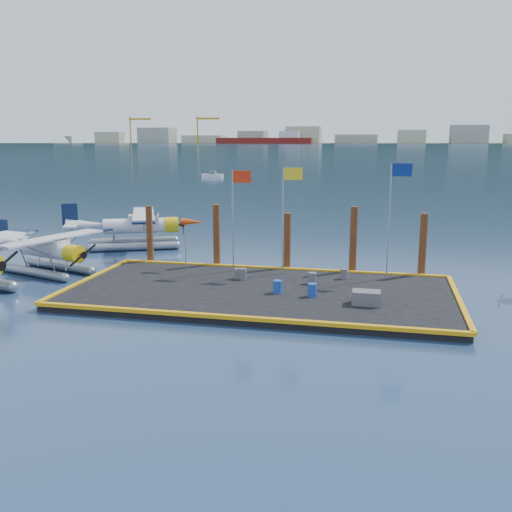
{
  "coord_description": "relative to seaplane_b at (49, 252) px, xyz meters",
  "views": [
    {
      "loc": [
        6.13,
        -28.52,
        8.24
      ],
      "look_at": [
        -0.7,
        2.0,
        1.76
      ],
      "focal_mm": 40.0,
      "sensor_mm": 36.0,
      "label": 1
    }
  ],
  "objects": [
    {
      "name": "windsock",
      "position": [
        8.75,
        1.6,
        1.87
      ],
      "size": [
        1.4,
        0.44,
        3.12
      ],
      "color": "gray",
      "rests_on": "dock"
    },
    {
      "name": "seaplane_c",
      "position": [
        1.78,
        9.25,
        0.17
      ],
      "size": [
        9.13,
        9.6,
        3.51
      ],
      "rotation": [
        0.0,
        0.0,
        -1.16
      ],
      "color": "gray",
      "rests_on": "ground"
    },
    {
      "name": "flagpole_yellow",
      "position": [
        14.48,
        1.6,
        3.16
      ],
      "size": [
        1.14,
        0.08,
        6.2
      ],
      "color": "gray",
      "rests_on": "dock"
    },
    {
      "name": "flagpole_blue",
      "position": [
        20.47,
        1.6,
        3.33
      ],
      "size": [
        1.14,
        0.08,
        6.5
      ],
      "color": "gray",
      "rests_on": "dock"
    },
    {
      "name": "drum_2",
      "position": [
        16.3,
        -0.43,
        -0.64
      ],
      "size": [
        0.44,
        0.44,
        0.62
      ],
      "primitive_type": "cylinder",
      "color": "#515055",
      "rests_on": "dock"
    },
    {
      "name": "drum_1",
      "position": [
        16.61,
        -3.0,
        -0.62
      ],
      "size": [
        0.47,
        0.47,
        0.67
      ],
      "primitive_type": "cylinder",
      "color": "#1B3F96",
      "rests_on": "dock"
    },
    {
      "name": "piling_3",
      "position": [
        18.28,
        3.2,
        0.8
      ],
      "size": [
        0.44,
        0.44,
        4.3
      ],
      "primitive_type": "cylinder",
      "color": "#482714",
      "rests_on": "ground"
    },
    {
      "name": "crate",
      "position": [
        19.32,
        -3.84,
        -0.62
      ],
      "size": [
        1.34,
        0.89,
        0.67
      ],
      "primitive_type": "cube",
      "color": "#515055",
      "rests_on": "dock"
    },
    {
      "name": "far_backdrop",
      "position": [
        253.69,
        1735.32,
        8.1
      ],
      "size": [
        3050.0,
        2050.0,
        810.0
      ],
      "color": "black",
      "rests_on": "ground"
    },
    {
      "name": "dock_bumpers",
      "position": [
        13.78,
        -2.2,
        -0.86
      ],
      "size": [
        20.25,
        10.25,
        0.18
      ],
      "primitive_type": null,
      "color": "orange",
      "rests_on": "dock"
    },
    {
      "name": "piling_0",
      "position": [
        5.28,
        3.2,
        0.65
      ],
      "size": [
        0.44,
        0.44,
        4.0
      ],
      "primitive_type": "cylinder",
      "color": "#482714",
      "rests_on": "ground"
    },
    {
      "name": "seaplane_b",
      "position": [
        0.0,
        0.0,
        0.0
      ],
      "size": [
        8.12,
        8.67,
        3.11
      ],
      "rotation": [
        0.0,
        0.0,
        -1.89
      ],
      "color": "gray",
      "rests_on": "ground"
    },
    {
      "name": "ground",
      "position": [
        13.78,
        -2.2,
        -1.35
      ],
      "size": [
        4000.0,
        4000.0,
        0.0
      ],
      "primitive_type": "plane",
      "color": "navy",
      "rests_on": "ground"
    },
    {
      "name": "drum_5",
      "position": [
        12.32,
        -0.29,
        -0.64
      ],
      "size": [
        0.45,
        0.45,
        0.63
      ],
      "primitive_type": "cylinder",
      "color": "#515055",
      "rests_on": "dock"
    },
    {
      "name": "drum_3",
      "position": [
        14.78,
        -2.72,
        -0.62
      ],
      "size": [
        0.47,
        0.47,
        0.66
      ],
      "primitive_type": "cylinder",
      "color": "#1B3F96",
      "rests_on": "dock"
    },
    {
      "name": "drum_4",
      "position": [
        17.92,
        1.07,
        -0.66
      ],
      "size": [
        0.41,
        0.41,
        0.58
      ],
      "primitive_type": "cylinder",
      "color": "#515055",
      "rests_on": "dock"
    },
    {
      "name": "drum_0",
      "position": [
        12.02,
        -0.21,
        -0.66
      ],
      "size": [
        0.41,
        0.41,
        0.58
      ],
      "primitive_type": "cylinder",
      "color": "#515055",
      "rests_on": "dock"
    },
    {
      "name": "dock",
      "position": [
        13.78,
        -2.2,
        -1.15
      ],
      "size": [
        20.0,
        10.0,
        0.4
      ],
      "primitive_type": "cube",
      "color": "black",
      "rests_on": "ground"
    },
    {
      "name": "flagpole_red",
      "position": [
        11.49,
        1.6,
        3.04
      ],
      "size": [
        1.14,
        0.08,
        6.0
      ],
      "color": "gray",
      "rests_on": "dock"
    },
    {
      "name": "piling_1",
      "position": [
        9.78,
        3.2,
        0.75
      ],
      "size": [
        0.44,
        0.44,
        4.2
      ],
      "primitive_type": "cylinder",
      "color": "#482714",
      "rests_on": "ground"
    },
    {
      "name": "piling_2",
      "position": [
        14.28,
        3.2,
        0.55
      ],
      "size": [
        0.44,
        0.44,
        3.8
      ],
      "primitive_type": "cylinder",
      "color": "#482714",
      "rests_on": "ground"
    },
    {
      "name": "piling_4",
      "position": [
        22.28,
        3.2,
        0.65
      ],
      "size": [
        0.44,
        0.44,
        4.0
      ],
      "primitive_type": "cylinder",
      "color": "#482714",
      "rests_on": "ground"
    }
  ]
}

